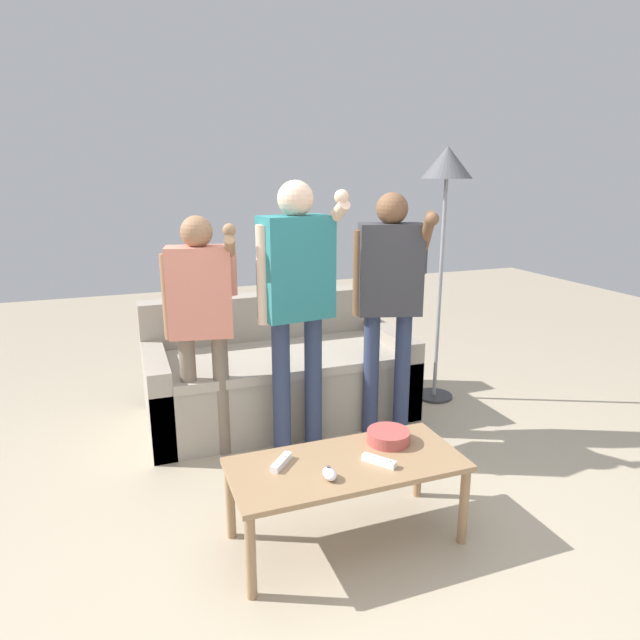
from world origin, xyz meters
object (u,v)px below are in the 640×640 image
couch (278,375)px  game_remote_nunchuk (330,474)px  player_left (201,310)px  coffee_table (347,472)px  snack_bowl (388,436)px  floor_lamp (446,181)px  player_right (390,288)px  game_remote_wand_near (281,462)px  player_center (297,288)px  game_remote_wand_far (379,461)px

couch → game_remote_nunchuk: 1.62m
couch → player_left: size_ratio=1.24×
coffee_table → snack_bowl: (0.27, 0.11, 0.08)m
floor_lamp → player_left: (-1.78, -0.29, -0.71)m
player_right → floor_lamp: bearing=32.8°
snack_bowl → game_remote_wand_near: size_ratio=1.51×
player_right → game_remote_wand_near: (-0.97, -0.87, -0.57)m
couch → snack_bowl: 1.40m
floor_lamp → player_center: (-1.25, -0.45, -0.59)m
couch → game_remote_wand_far: couch is taller
player_right → game_remote_wand_near: bearing=-138.2°
snack_bowl → floor_lamp: floor_lamp is taller
game_remote_wand_near → game_remote_wand_far: size_ratio=0.92×
player_right → game_remote_nunchuk: bearing=-127.6°
game_remote_nunchuk → player_right: bearing=52.4°
game_remote_nunchuk → floor_lamp: size_ratio=0.05×
coffee_table → snack_bowl: snack_bowl is taller
snack_bowl → player_center: (-0.21, 0.80, 0.60)m
player_right → coffee_table: bearing=-125.9°
coffee_table → floor_lamp: (1.31, 1.35, 1.27)m
floor_lamp → game_remote_wand_far: 2.20m
snack_bowl → game_remote_wand_near: snack_bowl is taller
game_remote_nunchuk → snack_bowl: bearing=28.5°
floor_lamp → game_remote_nunchuk: bearing=-134.7°
couch → game_remote_wand_far: 1.56m
player_center → player_right: (0.62, 0.04, -0.05)m
game_remote_nunchuk → player_center: player_center is taller
coffee_table → player_right: 1.32m
game_remote_nunchuk → game_remote_wand_far: bearing=8.8°
couch → game_remote_nunchuk: size_ratio=20.54×
player_center → player_left: bearing=163.4°
game_remote_wand_near → game_remote_wand_far: bearing=-19.0°
game_remote_nunchuk → floor_lamp: floor_lamp is taller
couch → player_center: (-0.04, -0.59, 0.74)m
player_center → coffee_table: bearing=-93.8°
floor_lamp → couch: bearing=173.3°
game_remote_wand_far → player_left: bearing=118.0°
coffee_table → game_remote_nunchuk: game_remote_nunchuk is taller
game_remote_nunchuk → game_remote_wand_far: game_remote_nunchuk is taller
player_left → floor_lamp: bearing=9.2°
couch → player_left: 0.95m
game_remote_wand_near → game_remote_wand_far: 0.44m
couch → game_remote_nunchuk: couch is taller
couch → game_remote_wand_near: bearing=-105.3°
player_center → player_right: player_center is taller
snack_bowl → player_right: (0.42, 0.84, 0.55)m
player_center → game_remote_wand_near: size_ratio=11.81×
snack_bowl → player_center: size_ratio=0.13×
couch → player_center: size_ratio=1.10×
floor_lamp → game_remote_wand_near: (-1.60, -1.27, -1.21)m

